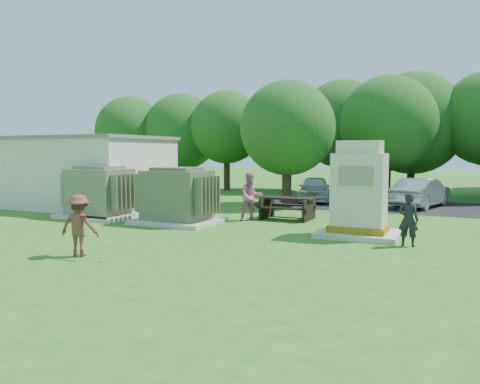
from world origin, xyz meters
The scene contains 15 objects.
ground centered at (0.00, 0.00, 0.00)m, with size 120.00×120.00×0.00m, color #2D6619.
service_building centered at (-11.00, 7.00, 1.60)m, with size 10.00×5.00×3.20m, color beige.
service_building_roof centered at (-11.00, 7.00, 3.27)m, with size 10.20×5.20×0.15m, color slate.
parking_strip centered at (7.00, 13.50, 0.01)m, with size 20.00×6.00×0.01m, color #232326.
transformer_left centered at (-6.50, 4.50, 0.97)m, with size 3.00×2.40×2.07m.
transformer_right centered at (-2.80, 4.50, 0.97)m, with size 3.00×2.40×2.07m.
generator_cabinet centered at (3.83, 4.58, 1.31)m, with size 2.45×2.00×2.99m.
picnic_table centered at (0.57, 7.17, 0.54)m, with size 2.01×1.51×0.86m.
batter centered at (-2.06, -1.21, 0.79)m, with size 1.01×0.58×1.57m, color brown.
person_by_generator centered at (5.39, 3.61, 0.76)m, with size 0.55×0.36×1.51m, color black.
person_at_picnic centered at (-0.56, 6.17, 0.93)m, with size 0.90×0.70×1.86m, color #C7698D.
car_white centered at (-0.35, 14.04, 0.67)m, with size 1.58×3.94×1.34m, color silver.
car_silver_a centered at (5.02, 13.57, 0.70)m, with size 1.47×4.22×1.39m, color #ACADB1.
batting_equipment centered at (-1.43, -1.23, 1.05)m, with size 1.48×0.40×0.21m.
tree_row centered at (1.75, 18.50, 4.15)m, with size 41.30×13.30×7.30m.
Camera 1 is at (6.65, -10.09, 2.66)m, focal length 35.00 mm.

